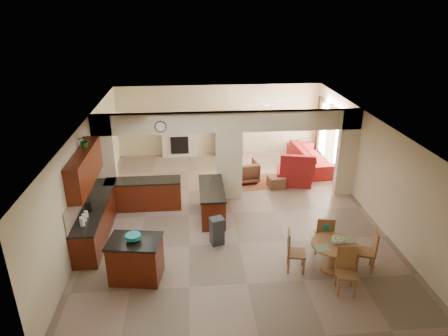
{
  "coord_description": "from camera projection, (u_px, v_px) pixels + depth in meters",
  "views": [
    {
      "loc": [
        -1.13,
        -10.28,
        5.82
      ],
      "look_at": [
        -0.22,
        0.3,
        1.33
      ],
      "focal_mm": 32.0,
      "sensor_mm": 36.0,
      "label": 1
    }
  ],
  "objects": [
    {
      "name": "drape_b_left",
      "position": [
        328.0,
        135.0,
        14.75
      ],
      "size": [
        0.1,
        0.28,
        2.3
      ],
      "primitive_type": "cube",
      "color": "#391916",
      "rests_on": "wall_right"
    },
    {
      "name": "drape_a_right",
      "position": [
        333.0,
        139.0,
        14.29
      ],
      "size": [
        0.1,
        0.28,
        2.3
      ],
      "primitive_type": "cube",
      "color": "#391916",
      "rests_on": "wall_right"
    },
    {
      "name": "partition_left_pier",
      "position": [
        105.0,
        161.0,
        11.87
      ],
      "size": [
        0.6,
        0.25,
        2.8
      ],
      "primitive_type": "cube",
      "color": "beige",
      "rests_on": "floor"
    },
    {
      "name": "chair_west",
      "position": [
        293.0,
        249.0,
        9.11
      ],
      "size": [
        0.49,
        0.49,
        1.02
      ],
      "rotation": [
        0.0,
        0.0,
        1.38
      ],
      "color": "#915A32",
      "rests_on": "floor"
    },
    {
      "name": "wall_front",
      "position": [
        264.0,
        287.0,
        6.65
      ],
      "size": [
        8.0,
        0.0,
        8.0
      ],
      "primitive_type": "plane",
      "rotation": [
        -1.57,
        0.0,
        0.0
      ],
      "color": "beige",
      "rests_on": "floor"
    },
    {
      "name": "fruit_bowl",
      "position": [
        338.0,
        240.0,
        9.03
      ],
      "size": [
        0.28,
        0.28,
        0.15
      ],
      "primitive_type": "cylinder",
      "color": "#81BA27",
      "rests_on": "dining_table"
    },
    {
      "name": "armchair",
      "position": [
        246.0,
        171.0,
        13.72
      ],
      "size": [
        0.92,
        0.94,
        0.74
      ],
      "primitive_type": "imported",
      "rotation": [
        0.0,
        0.0,
        3.32
      ],
      "color": "maroon",
      "rests_on": "floor"
    },
    {
      "name": "shelving_unit",
      "position": [
        228.0,
        133.0,
        15.89
      ],
      "size": [
        1.0,
        0.32,
        1.8
      ],
      "primitive_type": "cube",
      "color": "#915A32",
      "rests_on": "floor"
    },
    {
      "name": "drape_a_left",
      "position": [
        345.0,
        151.0,
        13.19
      ],
      "size": [
        0.1,
        0.28,
        2.3
      ],
      "primitive_type": "cube",
      "color": "#391916",
      "rests_on": "wall_right"
    },
    {
      "name": "rug",
      "position": [
        260.0,
        182.0,
        13.81
      ],
      "size": [
        1.6,
        1.3,
        0.01
      ],
      "primitive_type": "cube",
      "color": "brown",
      "rests_on": "floor"
    },
    {
      "name": "wall_left",
      "position": [
        87.0,
        174.0,
        10.92
      ],
      "size": [
        0.0,
        10.0,
        10.0
      ],
      "primitive_type": "plane",
      "rotation": [
        1.57,
        0.0,
        1.57
      ],
      "color": "beige",
      "rests_on": "floor"
    },
    {
      "name": "partition_header",
      "position": [
        229.0,
        122.0,
        11.73
      ],
      "size": [
        8.0,
        0.25,
        0.6
      ],
      "primitive_type": "cube",
      "color": "beige",
      "rests_on": "partition_center_pier"
    },
    {
      "name": "window_b",
      "position": [
        324.0,
        130.0,
        15.31
      ],
      "size": [
        0.02,
        0.9,
        1.9
      ],
      "primitive_type": "cube",
      "color": "white",
      "rests_on": "wall_right"
    },
    {
      "name": "floor",
      "position": [
        232.0,
        213.0,
        11.79
      ],
      "size": [
        10.0,
        10.0,
        0.0
      ],
      "primitive_type": "plane",
      "color": "gray",
      "rests_on": "ground"
    },
    {
      "name": "wall_clock",
      "position": [
        161.0,
        127.0,
        11.45
      ],
      "size": [
        0.34,
        0.03,
        0.34
      ],
      "primitive_type": "cylinder",
      "rotation": [
        1.57,
        0.0,
        0.0
      ],
      "color": "#4C2D19",
      "rests_on": "partition_header"
    },
    {
      "name": "sofa",
      "position": [
        311.0,
        157.0,
        14.89
      ],
      "size": [
        2.75,
        1.24,
        0.78
      ],
      "primitive_type": "imported",
      "rotation": [
        0.0,
        0.0,
        1.64
      ],
      "color": "maroon",
      "rests_on": "floor"
    },
    {
      "name": "ottoman",
      "position": [
        276.0,
        182.0,
        13.35
      ],
      "size": [
        0.57,
        0.57,
        0.38
      ],
      "primitive_type": "cube",
      "rotation": [
        0.0,
        0.0,
        0.1
      ],
      "color": "maroon",
      "rests_on": "floor"
    },
    {
      "name": "trash_can",
      "position": [
        217.0,
        232.0,
        10.18
      ],
      "size": [
        0.39,
        0.36,
        0.68
      ],
      "primitive_type": "cube",
      "rotation": [
        0.0,
        0.0,
        0.3
      ],
      "color": "#313134",
      "rests_on": "floor"
    },
    {
      "name": "ceiling",
      "position": [
        233.0,
        122.0,
        10.7
      ],
      "size": [
        10.0,
        10.0,
        0.0
      ],
      "primitive_type": "plane",
      "rotation": [
        3.14,
        0.0,
        0.0
      ],
      "color": "white",
      "rests_on": "wall_back"
    },
    {
      "name": "chair_north",
      "position": [
        324.0,
        234.0,
        9.71
      ],
      "size": [
        0.49,
        0.49,
        1.02
      ],
      "rotation": [
        0.0,
        0.0,
        2.95
      ],
      "color": "#915A32",
      "rests_on": "floor"
    },
    {
      "name": "partition_right_pier",
      "position": [
        347.0,
        153.0,
        12.45
      ],
      "size": [
        0.6,
        0.25,
        2.8
      ],
      "primitive_type": "cube",
      "color": "beige",
      "rests_on": "floor"
    },
    {
      "name": "wall_back",
      "position": [
        219.0,
        120.0,
        15.83
      ],
      "size": [
        8.0,
        0.0,
        8.0
      ],
      "primitive_type": "plane",
      "rotation": [
        1.57,
        0.0,
        0.0
      ],
      "color": "beige",
      "rests_on": "floor"
    },
    {
      "name": "glazed_door",
      "position": [
        331.0,
        141.0,
        14.58
      ],
      "size": [
        0.02,
        0.7,
        2.1
      ],
      "primitive_type": "cube",
      "color": "white",
      "rests_on": "wall_right"
    },
    {
      "name": "peninsula",
      "position": [
        212.0,
        202.0,
        11.46
      ],
      "size": [
        0.7,
        1.85,
        0.91
      ],
      "color": "#480E08",
      "rests_on": "floor"
    },
    {
      "name": "chair_east",
      "position": [
        370.0,
        249.0,
        9.13
      ],
      "size": [
        0.53,
        0.53,
        1.02
      ],
      "rotation": [
        0.0,
        0.0,
        4.4
      ],
      "color": "#915A32",
      "rests_on": "floor"
    },
    {
      "name": "ceiling_fan",
      "position": [
        267.0,
        103.0,
        13.66
      ],
      "size": [
        1.0,
        1.0,
        0.1
      ],
      "primitive_type": "cylinder",
      "color": "white",
      "rests_on": "ceiling"
    },
    {
      "name": "drape_b_right",
      "position": [
        318.0,
        125.0,
        15.85
      ],
      "size": [
        0.1,
        0.28,
        2.3
      ],
      "primitive_type": "cube",
      "color": "#391916",
      "rests_on": "wall_right"
    },
    {
      "name": "kitchen_counter",
      "position": [
        117.0,
        208.0,
        11.12
      ],
      "size": [
        2.52,
        3.29,
        1.48
      ],
      "color": "#480E08",
      "rests_on": "floor"
    },
    {
      "name": "chaise",
      "position": [
        294.0,
        177.0,
        13.65
      ],
      "size": [
        1.31,
        1.15,
        0.46
      ],
      "primitive_type": "cube",
      "rotation": [
        0.0,
        0.0,
        -0.21
      ],
      "color": "maroon",
      "rests_on": "floor"
    },
    {
      "name": "upper_cabinets",
      "position": [
        85.0,
        168.0,
        10.0
      ],
      "size": [
        0.35,
        2.4,
        0.9
      ],
      "primitive_type": "cube",
      "color": "#480E08",
      "rests_on": "wall_left"
    },
    {
      "name": "dining_table",
      "position": [
        333.0,
        252.0,
        9.13
      ],
      "size": [
        1.05,
        1.05,
        0.71
      ],
      "color": "#915A32",
      "rests_on": "floor"
    },
    {
      "name": "fireplace",
      "position": [
        180.0,
        141.0,
        15.86
      ],
      "size": [
        1.6,
        0.35,
        1.2
      ],
      "color": "beige",
      "rests_on": "floor"
    },
    {
      "name": "chair_south",
      "position": [
        346.0,
        268.0,
        8.48
      ],
      "size": [
        0.49,
        0.49,
        1.02
      ],
      "rotation": [
        0.0,
        0.0,
        -0.17
      ],
      "color": "#915A32",
      "rests_on": "floor"
    },
    {
      "name": "wall_right",
      "position": [
        370.0,
        165.0,
        11.56
      ],
      "size": [
        0.0,
        10.0,
        10.0
      ],
      "primitive_type": "plane",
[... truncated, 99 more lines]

